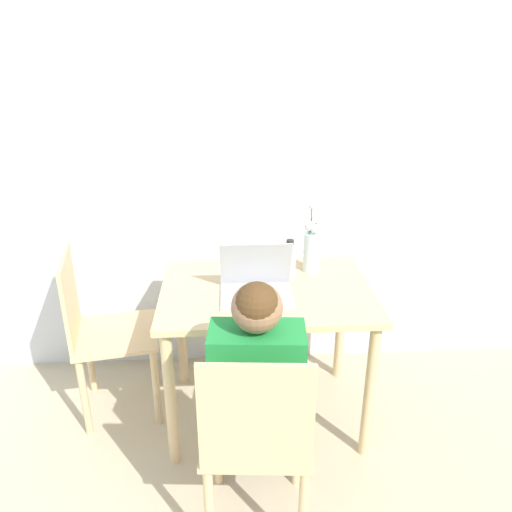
{
  "coord_description": "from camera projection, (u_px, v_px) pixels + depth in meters",
  "views": [
    {
      "loc": [
        -0.31,
        -0.39,
        1.79
      ],
      "look_at": [
        -0.19,
        1.66,
        0.91
      ],
      "focal_mm": 35.0,
      "sensor_mm": 36.0,
      "label": 1
    }
  ],
  "objects": [
    {
      "name": "person_seated",
      "position": [
        257.0,
        374.0,
        1.83
      ],
      "size": [
        0.37,
        0.44,
        1.07
      ],
      "rotation": [
        0.0,
        0.0,
        3.06
      ],
      "color": "#1E8438",
      "rests_on": "ground_plane"
    },
    {
      "name": "chair_occupied",
      "position": [
        257.0,
        440.0,
        1.81
      ],
      "size": [
        0.43,
        0.43,
        0.88
      ],
      "rotation": [
        0.0,
        0.0,
        3.06
      ],
      "color": "#D6B784",
      "rests_on": "ground_plane"
    },
    {
      "name": "wall_back",
      "position": [
        285.0,
        153.0,
        2.63
      ],
      "size": [
        6.4,
        0.05,
        2.5
      ],
      "color": "silver",
      "rests_on": "ground_plane"
    },
    {
      "name": "chair_spare",
      "position": [
        102.0,
        333.0,
        2.47
      ],
      "size": [
        0.46,
        0.46,
        0.88
      ],
      "rotation": [
        0.0,
        0.0,
        1.74
      ],
      "color": "#D6B784",
      "rests_on": "ground_plane"
    },
    {
      "name": "laptop",
      "position": [
        256.0,
        282.0,
        2.26
      ],
      "size": [
        0.33,
        0.25,
        0.24
      ],
      "rotation": [
        0.0,
        0.0,
        -0.0
      ],
      "color": "#B2B2B7",
      "rests_on": "dining_table"
    },
    {
      "name": "dining_table",
      "position": [
        266.0,
        309.0,
        2.37
      ],
      "size": [
        0.99,
        0.7,
        0.73
      ],
      "color": "#D6B784",
      "rests_on": "ground_plane"
    },
    {
      "name": "flower_vase",
      "position": [
        312.0,
        246.0,
        2.46
      ],
      "size": [
        0.08,
        0.08,
        0.36
      ],
      "color": "silver",
      "rests_on": "dining_table"
    },
    {
      "name": "water_bottle",
      "position": [
        290.0,
        260.0,
        2.4
      ],
      "size": [
        0.06,
        0.06,
        0.2
      ],
      "color": "silver",
      "rests_on": "dining_table"
    }
  ]
}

